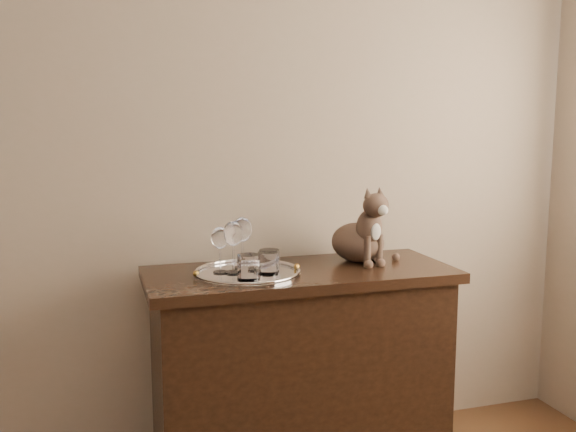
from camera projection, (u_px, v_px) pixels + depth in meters
name	position (u px, v px, depth m)	size (l,w,h in m)	color
wall_back	(133.00, 140.00, 2.54)	(4.00, 0.10, 2.70)	tan
sideboard	(300.00, 373.00, 2.56)	(1.20, 0.50, 0.85)	black
tray	(248.00, 274.00, 2.42)	(0.40, 0.40, 0.01)	white
wine_glass_a	(220.00, 250.00, 2.41)	(0.07, 0.07, 0.17)	silver
wine_glass_b	(242.00, 243.00, 2.47)	(0.08, 0.08, 0.20)	white
wine_glass_d	(233.00, 247.00, 2.40)	(0.08, 0.08, 0.20)	white
tumbler_a	(268.00, 263.00, 2.38)	(0.08, 0.08, 0.08)	white
tumbler_b	(249.00, 267.00, 2.30)	(0.08, 0.08, 0.09)	white
tumbler_c	(269.00, 261.00, 2.42)	(0.08, 0.08, 0.09)	white
cat	(358.00, 223.00, 2.63)	(0.31, 0.29, 0.32)	#4A3C2C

